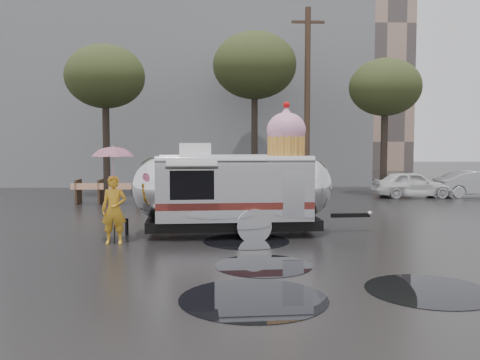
{
  "coord_description": "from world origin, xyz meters",
  "views": [
    {
      "loc": [
        -1.79,
        -10.72,
        2.41
      ],
      "look_at": [
        -1.23,
        2.9,
        1.46
      ],
      "focal_mm": 38.0,
      "sensor_mm": 36.0,
      "label": 1
    }
  ],
  "objects": [
    {
      "name": "tree_mid",
      "position": [
        0.0,
        15.0,
        6.34
      ],
      "size": [
        4.2,
        4.2,
        8.03
      ],
      "color": "#382D26",
      "rests_on": "ground"
    },
    {
      "name": "umbrella_pink",
      "position": [
        -4.35,
        1.62,
        1.98
      ],
      "size": [
        1.25,
        1.25,
        2.4
      ],
      "color": "pink",
      "rests_on": "ground"
    },
    {
      "name": "grey_building",
      "position": [
        -4.0,
        24.0,
        6.5
      ],
      "size": [
        22.0,
        12.0,
        13.0
      ],
      "primitive_type": "cube",
      "color": "slate",
      "rests_on": "ground"
    },
    {
      "name": "utility_pole",
      "position": [
        2.5,
        14.0,
        4.62
      ],
      "size": [
        1.6,
        0.28,
        9.0
      ],
      "color": "#473323",
      "rests_on": "ground"
    },
    {
      "name": "tree_right",
      "position": [
        6.0,
        13.0,
        5.06
      ],
      "size": [
        3.36,
        3.36,
        6.42
      ],
      "color": "#382D26",
      "rests_on": "ground"
    },
    {
      "name": "barricade_row",
      "position": [
        -5.55,
        9.96,
        0.52
      ],
      "size": [
        4.3,
        0.8,
        1.0
      ],
      "color": "#473323",
      "rests_on": "ground"
    },
    {
      "name": "airstream_trailer",
      "position": [
        -1.35,
        2.9,
        1.28
      ],
      "size": [
        6.76,
        2.8,
        3.64
      ],
      "rotation": [
        0.0,
        0.0,
        0.06
      ],
      "color": "silver",
      "rests_on": "ground"
    },
    {
      "name": "tree_left",
      "position": [
        -7.0,
        13.0,
        5.48
      ],
      "size": [
        3.64,
        3.64,
        6.95
      ],
      "color": "#382D26",
      "rests_on": "ground"
    },
    {
      "name": "puddles",
      "position": [
        -0.45,
        -1.23,
        0.01
      ],
      "size": [
        5.16,
        6.97,
        0.01
      ],
      "color": "black",
      "rests_on": "ground"
    },
    {
      "name": "person_left",
      "position": [
        -4.35,
        1.62,
        0.83
      ],
      "size": [
        0.61,
        0.41,
        1.66
      ],
      "primitive_type": "imported",
      "rotation": [
        0.0,
        0.0,
        -0.02
      ],
      "color": "gold",
      "rests_on": "ground"
    },
    {
      "name": "ground",
      "position": [
        0.0,
        0.0,
        0.0
      ],
      "size": [
        120.0,
        120.0,
        0.0
      ],
      "primitive_type": "plane",
      "color": "black",
      "rests_on": "ground"
    }
  ]
}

